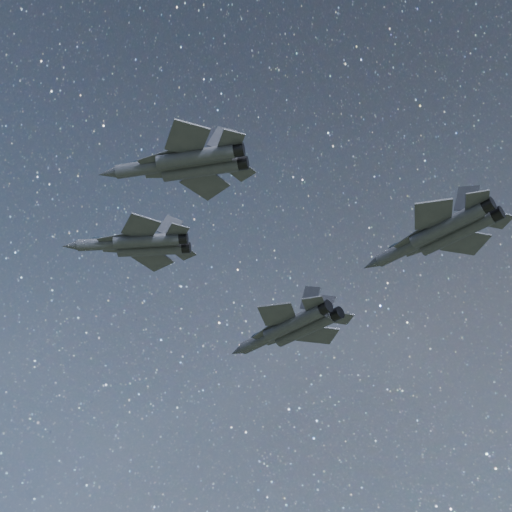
% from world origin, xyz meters
% --- Properties ---
extents(jet_lead, '(16.32, 10.84, 4.15)m').
position_xyz_m(jet_lead, '(-12.02, -4.78, 157.32)').
color(jet_lead, '#2D2F38').
extents(jet_left, '(19.54, 13.03, 4.96)m').
position_xyz_m(jet_left, '(0.00, 13.41, 152.13)').
color(jet_left, '#2D2F38').
extents(jet_right, '(16.68, 11.37, 4.19)m').
position_xyz_m(jet_right, '(0.26, -14.17, 157.16)').
color(jet_right, '#2D2F38').
extents(jet_slot, '(17.66, 11.81, 4.47)m').
position_xyz_m(jet_slot, '(21.44, 4.73, 154.43)').
color(jet_slot, '#2D2F38').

